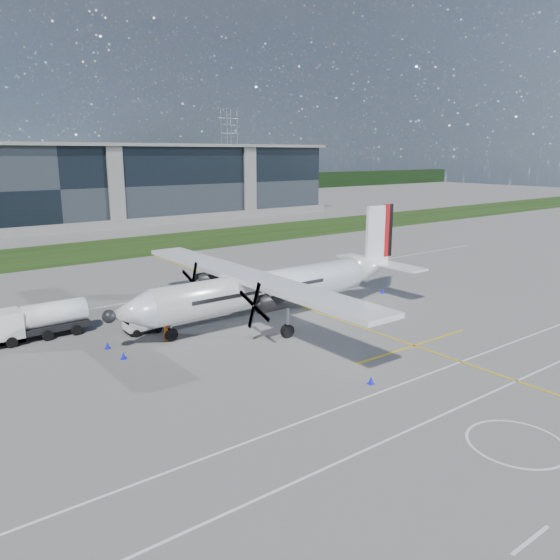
{
  "coord_description": "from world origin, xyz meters",
  "views": [
    {
      "loc": [
        -27.68,
        -30.17,
        13.76
      ],
      "look_at": [
        -0.31,
        5.9,
        3.2
      ],
      "focal_mm": 35.0,
      "sensor_mm": 36.0,
      "label": 1
    }
  ],
  "objects": [
    {
      "name": "pylon_east",
      "position": [
        85.0,
        150.0,
        15.0
      ],
      "size": [
        9.0,
        4.6,
        30.0
      ],
      "primitive_type": null,
      "color": "gray",
      "rests_on": "ground"
    },
    {
      "name": "safety_cone_nose_stbd",
      "position": [
        -15.12,
        6.97,
        0.25
      ],
      "size": [
        0.36,
        0.36,
        0.5
      ],
      "primitive_type": "cone",
      "color": "#0E13F4",
      "rests_on": "ground"
    },
    {
      "name": "terminal_building",
      "position": [
        0.0,
        80.0,
        7.5
      ],
      "size": [
        120.0,
        20.0,
        15.0
      ],
      "primitive_type": "cube",
      "color": "black",
      "rests_on": "ground"
    },
    {
      "name": "grass_strip",
      "position": [
        0.0,
        48.0,
        0.02
      ],
      "size": [
        400.0,
        18.0,
        0.04
      ],
      "primitive_type": "cube",
      "color": "black",
      "rests_on": "ground"
    },
    {
      "name": "ground_crew_person",
      "position": [
        -11.08,
        5.79,
        0.92
      ],
      "size": [
        0.62,
        0.81,
        1.85
      ],
      "primitive_type": "imported",
      "rotation": [
        0.0,
        0.0,
        1.69
      ],
      "color": "#F25907",
      "rests_on": "ground"
    },
    {
      "name": "turboprop_aircraft",
      "position": [
        -1.13,
        5.66,
        4.48
      ],
      "size": [
        28.78,
        29.84,
        8.95
      ],
      "primitive_type": null,
      "color": "white",
      "rests_on": "ground"
    },
    {
      "name": "baggage_tug",
      "position": [
        -11.57,
        8.89,
        0.89
      ],
      "size": [
        2.96,
        1.78,
        1.78
      ],
      "primitive_type": null,
      "color": "white",
      "rests_on": "ground"
    },
    {
      "name": "white_lane_line",
      "position": [
        0.0,
        -14.0,
        0.01
      ],
      "size": [
        90.0,
        0.15,
        0.01
      ],
      "primitive_type": "cube",
      "color": "white",
      "rests_on": "ground"
    },
    {
      "name": "safety_cone_portwing",
      "position": [
        -4.5,
        -8.83,
        0.25
      ],
      "size": [
        0.36,
        0.36,
        0.5
      ],
      "primitive_type": "cone",
      "color": "#0E13F4",
      "rests_on": "ground"
    },
    {
      "name": "ground",
      "position": [
        0.0,
        40.0,
        0.0
      ],
      "size": [
        400.0,
        400.0,
        0.0
      ],
      "primitive_type": "plane",
      "color": "#64625F",
      "rests_on": "ground"
    },
    {
      "name": "safety_cone_nose_port",
      "position": [
        -14.98,
        4.31,
        0.25
      ],
      "size": [
        0.36,
        0.36,
        0.5
      ],
      "primitive_type": "cone",
      "color": "#0E13F4",
      "rests_on": "ground"
    },
    {
      "name": "safety_cone_tail",
      "position": [
        12.63,
        5.93,
        0.25
      ],
      "size": [
        0.36,
        0.36,
        0.5
      ],
      "primitive_type": "cone",
      "color": "#0E13F4",
      "rests_on": "ground"
    },
    {
      "name": "fuel_tanker_truck",
      "position": [
        -18.7,
        12.38,
        1.33
      ],
      "size": [
        7.12,
        2.31,
        2.67
      ],
      "primitive_type": null,
      "color": "white",
      "rests_on": "ground"
    },
    {
      "name": "safety_cone_stbdwing",
      "position": [
        -3.8,
        20.42,
        0.25
      ],
      "size": [
        0.36,
        0.36,
        0.5
      ],
      "primitive_type": "cone",
      "color": "#0E13F4",
      "rests_on": "ground"
    },
    {
      "name": "yellow_taxiway_centerline",
      "position": [
        3.0,
        10.0,
        0.01
      ],
      "size": [
        0.2,
        70.0,
        0.01
      ],
      "primitive_type": "cube",
      "color": "yellow",
      "rests_on": "ground"
    }
  ]
}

